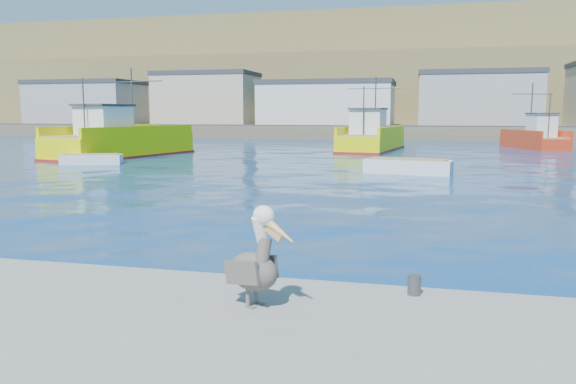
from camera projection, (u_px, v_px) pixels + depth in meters
The scene contains 9 objects.
ground at pixel (278, 259), 12.51m from camera, with size 260.00×260.00×0.00m, color navy.
dock_bollards at pixel (261, 275), 9.00m from camera, with size 36.20×0.20×0.30m.
far_shore at pixel (409, 85), 116.45m from camera, with size 200.00×81.00×24.00m.
trawler_yellow_a at pixel (120, 142), 41.88m from camera, with size 6.73×13.12×6.67m.
trawler_yellow_b at pixel (371, 139), 48.61m from camera, with size 5.35×11.33×6.46m.
boat_orange at pixel (536, 138), 51.66m from camera, with size 5.20×8.17×6.00m.
skiff_left at pixel (92, 160), 35.76m from camera, with size 3.93×2.44×0.81m.
skiff_mid at pixel (408, 168), 30.16m from camera, with size 4.78×2.34×1.00m.
pelican at pixel (255, 263), 7.88m from camera, with size 1.16×0.75×1.47m.
Camera 1 is at (3.04, -11.79, 3.22)m, focal length 35.00 mm.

